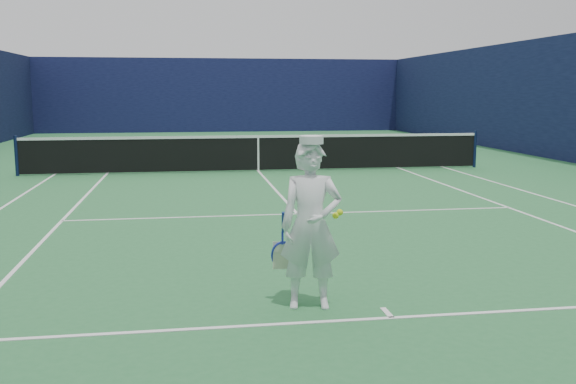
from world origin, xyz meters
name	(u,v)px	position (x,y,z in m)	size (l,w,h in m)	color
ground	(258,171)	(0.00, 0.00, 0.00)	(80.00, 80.00, 0.00)	#296D39
court_markings	(258,171)	(0.00, 0.00, 0.00)	(11.03, 23.83, 0.01)	white
windscreen_fence	(258,99)	(0.00, 0.00, 2.00)	(20.12, 36.12, 4.00)	#0F123A
tennis_net	(258,152)	(0.00, 0.00, 0.55)	(12.88, 0.09, 1.07)	#141E4C
tennis_player	(311,225)	(-0.73, -11.42, 0.86)	(0.76, 0.55, 1.77)	white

